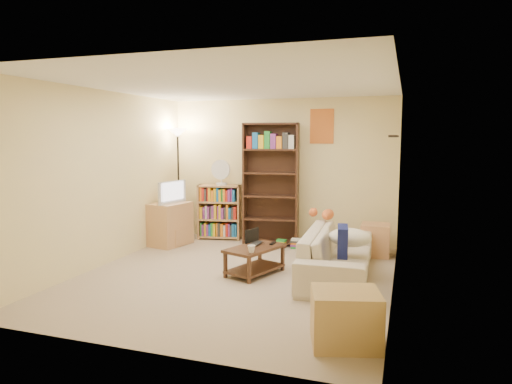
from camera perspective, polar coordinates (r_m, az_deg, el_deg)
room at (r=5.89m, az=-2.67°, el=4.79°), size 4.50×4.54×2.52m
sofa at (r=6.17m, az=10.15°, el=-7.61°), size 2.17×1.01×0.61m
navy_pillow at (r=5.65m, az=10.77°, el=-6.04°), size 0.18×0.42×0.36m
cream_blanket at (r=6.15m, az=11.65°, el=-5.58°), size 0.56×0.40×0.24m
tabby_cat at (r=6.90m, az=8.65°, el=-2.74°), size 0.48×0.19×0.17m
coffee_table at (r=6.19m, az=-0.15°, el=-8.13°), size 0.72×0.95×0.37m
laptop at (r=6.28m, az=0.36°, el=-6.49°), size 0.29×0.19×0.02m
laptop_screen at (r=6.33m, az=-0.51°, el=-5.44°), size 0.10×0.27×0.19m
mug at (r=5.85m, az=-0.58°, el=-7.13°), size 0.20×0.20×0.09m
tv_remote at (r=6.32m, az=2.10°, el=-6.43°), size 0.05×0.15×0.02m
tv_stand at (r=7.95m, az=-10.70°, el=-3.95°), size 0.62×0.77×0.73m
television at (r=7.86m, az=-10.79°, el=0.01°), size 0.70×0.37×0.38m
tall_bookshelf at (r=7.75m, az=1.86°, el=1.38°), size 0.97×0.43×2.08m
short_bookshelf at (r=8.30m, az=-4.57°, el=-2.49°), size 0.81×0.44×0.98m
desk_fan at (r=8.15m, az=-4.39°, el=2.49°), size 0.35×0.20×0.46m
floor_lamp at (r=8.32m, az=-9.73°, el=5.06°), size 0.34×0.34×1.99m
side_table at (r=7.37m, az=14.69°, el=-5.80°), size 0.44×0.44×0.50m
end_cabinet at (r=4.25m, az=11.13°, el=-15.20°), size 0.70×0.63×0.49m
book_stacks at (r=7.64m, az=5.17°, el=-6.42°), size 0.65×0.16×0.19m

